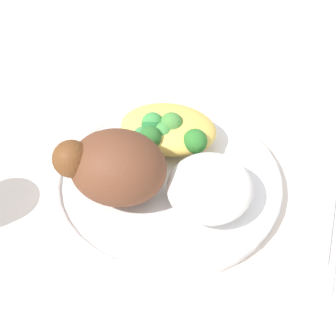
% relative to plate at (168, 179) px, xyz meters
% --- Properties ---
extents(ground_plane, '(2.00, 2.00, 0.00)m').
position_rel_plate_xyz_m(ground_plane, '(0.00, 0.00, -0.01)').
color(ground_plane, silver).
extents(plate, '(0.25, 0.25, 0.02)m').
position_rel_plate_xyz_m(plate, '(0.00, 0.00, 0.00)').
color(plate, white).
rests_on(plate, ground_plane).
extents(roasted_chicken, '(0.11, 0.08, 0.07)m').
position_rel_plate_xyz_m(roasted_chicken, '(0.05, 0.04, 0.05)').
color(roasted_chicken, brown).
rests_on(roasted_chicken, plate).
extents(rice_pile, '(0.09, 0.09, 0.04)m').
position_rel_plate_xyz_m(rice_pile, '(-0.05, 0.03, 0.03)').
color(rice_pile, white).
rests_on(rice_pile, plate).
extents(mac_cheese_with_broccoli, '(0.11, 0.09, 0.04)m').
position_rel_plate_xyz_m(mac_cheese_with_broccoli, '(0.01, -0.05, 0.03)').
color(mac_cheese_with_broccoli, '#EAC155').
rests_on(mac_cheese_with_broccoli, plate).
extents(fork, '(0.03, 0.14, 0.01)m').
position_rel_plate_xyz_m(fork, '(-0.17, 0.04, -0.01)').
color(fork, '#B2B2B7').
rests_on(fork, ground_plane).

